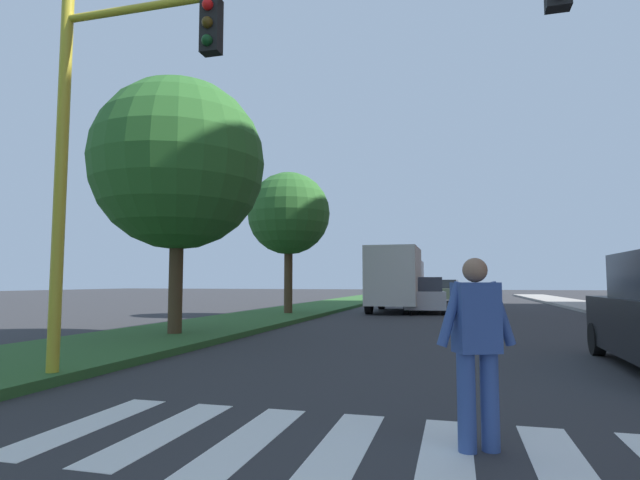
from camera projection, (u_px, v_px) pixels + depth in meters
ground_plane at (454, 310)px, 26.32m from camera, size 140.00×140.00×0.00m
crosswalk at (446, 455)px, 4.29m from camera, size 7.65×2.20×0.01m
median_strip at (309, 309)px, 26.27m from camera, size 3.84×64.00×0.15m
tree_mid at (178, 164)px, 13.40m from camera, size 4.55×4.55×6.72m
tree_far at (289, 214)px, 21.89m from camera, size 3.57×3.57×6.07m
sidewalk_right at (628, 313)px, 22.47m from camera, size 3.00×64.00×0.15m
traffic_light_gantry at (206, 79)px, 7.12m from camera, size 8.33×0.30×6.00m
pedestrian_performer at (477, 343)px, 4.47m from camera, size 0.72×0.39×1.69m
sedan_midblock at (424, 296)px, 24.14m from camera, size 2.19×4.37×1.69m
sedan_distant at (447, 291)px, 37.39m from camera, size 2.20×4.39×1.62m
truck_box_delivery at (396, 278)px, 24.84m from camera, size 2.40×6.20×3.10m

